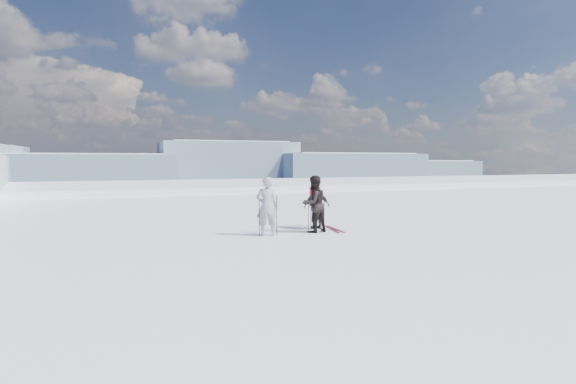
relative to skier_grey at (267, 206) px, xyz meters
name	(u,v)px	position (x,y,z in m)	size (l,w,h in m)	color
lake_basin	(209,258)	(2.85, 26.75, -7.50)	(820.00, 820.00, 71.62)	white
far_mountain_range	(161,170)	(32.45, 451.53, -8.19)	(770.00, 110.00, 53.00)	slate
skier_grey	(267,206)	(0.00, 0.00, 0.00)	(0.73, 0.48, 1.99)	#9599A3
skier_dark	(314,204)	(1.77, 0.10, 0.01)	(0.98, 0.76, 2.01)	black
skier_pack	(317,206)	(2.19, 0.79, -0.16)	(0.98, 0.41, 1.68)	black
backpack	(315,177)	(2.22, 1.04, 0.94)	(0.36, 0.20, 0.51)	red
ski_poles	(301,215)	(1.30, 0.17, -0.37)	(2.77, 0.85, 1.37)	black
skis_loose	(333,229)	(2.71, 0.45, -0.98)	(0.42, 1.70, 0.03)	black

